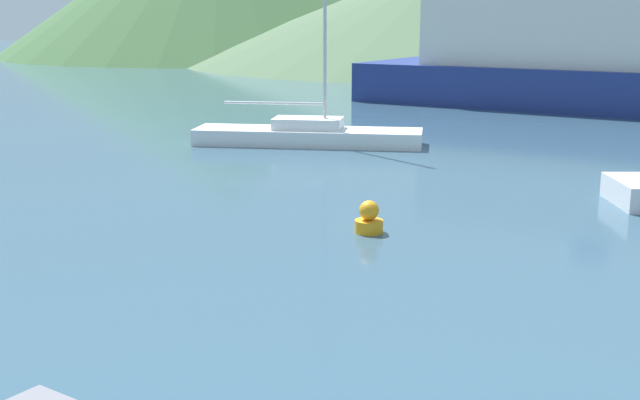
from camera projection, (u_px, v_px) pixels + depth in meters
The scene contains 4 objects.
sailboat_middle at pixel (308, 134), 28.60m from camera, with size 8.31×3.23×8.57m.
ferry_distant at pixel (605, 53), 39.37m from camera, with size 25.34×13.62×7.69m.
buoy_marker at pixel (369, 219), 17.10m from camera, with size 0.61×0.61×0.70m.
hill_central at pixel (463, 8), 75.87m from camera, with size 53.15×53.15×10.29m.
Camera 1 is at (5.22, 0.22, 4.57)m, focal length 45.00 mm.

